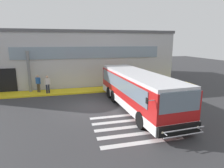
{
  "coord_description": "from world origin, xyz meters",
  "views": [
    {
      "loc": [
        -1.6,
        -13.9,
        4.89
      ],
      "look_at": [
        2.09,
        0.82,
        1.5
      ],
      "focal_mm": 30.32,
      "sensor_mm": 36.0,
      "label": 1
    }
  ],
  "objects": [
    {
      "name": "ground_plane",
      "position": [
        0.0,
        0.0,
        -0.01
      ],
      "size": [
        80.0,
        90.0,
        0.02
      ],
      "primitive_type": "cube",
      "color": "#353538",
      "rests_on": "ground"
    },
    {
      "name": "passenger_by_doorway",
      "position": [
        -3.27,
        4.33,
        1.08
      ],
      "size": [
        0.54,
        0.36,
        1.68
      ],
      "color": "#1E2338",
      "rests_on": "boarding_curb"
    },
    {
      "name": "terminal_building",
      "position": [
        -0.68,
        11.62,
        3.05
      ],
      "size": [
        23.11,
        13.8,
        6.11
      ],
      "color": "#B7B7BC",
      "rests_on": "ground"
    },
    {
      "name": "safety_bollard_yellow",
      "position": [
        3.31,
        3.6,
        0.45
      ],
      "size": [
        0.18,
        0.18,
        0.9
      ],
      "primitive_type": "cylinder",
      "color": "yellow",
      "rests_on": "ground"
    },
    {
      "name": "bus_main_foreground",
      "position": [
        3.49,
        -1.2,
        1.33
      ],
      "size": [
        3.16,
        10.71,
        2.7
      ],
      "color": "red",
      "rests_on": "ground"
    },
    {
      "name": "entry_support_column",
      "position": [
        -4.96,
        5.4,
        2.1
      ],
      "size": [
        0.28,
        0.28,
        3.91
      ],
      "primitive_type": "cylinder",
      "color": "slate",
      "rests_on": "boarding_curb"
    },
    {
      "name": "boarding_curb",
      "position": [
        0.0,
        4.8,
        0.07
      ],
      "size": [
        25.31,
        2.0,
        0.15
      ],
      "primitive_type": "cube",
      "color": "yellow",
      "rests_on": "ground"
    },
    {
      "name": "passenger_near_column",
      "position": [
        -4.16,
        4.93,
        1.08
      ],
      "size": [
        0.49,
        0.41,
        1.68
      ],
      "color": "#4C4233",
      "rests_on": "boarding_curb"
    },
    {
      "name": "bay_paint_stripes",
      "position": [
        2.0,
        -4.2,
        0.0
      ],
      "size": [
        4.4,
        3.96,
        0.01
      ],
      "color": "silver",
      "rests_on": "ground"
    }
  ]
}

